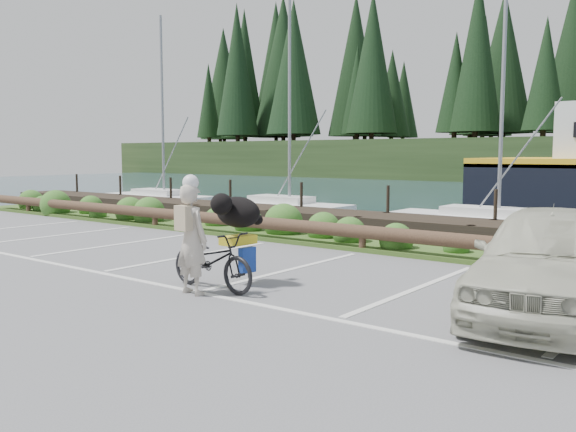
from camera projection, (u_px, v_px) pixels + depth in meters
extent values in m
plane|color=#5C5C5F|center=(216.00, 288.00, 9.88)|extent=(72.00, 72.00, 0.00)
cube|color=#3D5B21|center=(378.00, 246.00, 14.04)|extent=(34.00, 1.60, 0.10)
imported|color=black|center=(212.00, 260.00, 9.75)|extent=(1.84, 0.73, 0.95)
imported|color=#B9AE9D|center=(192.00, 239.00, 9.39)|extent=(0.65, 0.45, 1.72)
ellipsoid|color=black|center=(238.00, 212.00, 10.11)|extent=(0.49, 0.92, 0.52)
imported|color=beige|center=(552.00, 260.00, 8.10)|extent=(2.39, 4.68, 1.52)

